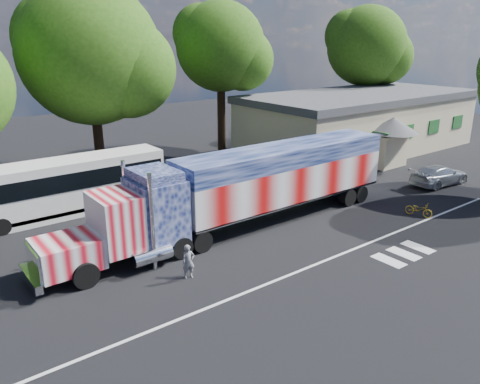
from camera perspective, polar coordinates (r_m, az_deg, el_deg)
ground at (r=24.09m, az=4.37°, el=-6.08°), size 100.00×100.00×0.00m
lane_markings at (r=22.92m, az=13.96°, el=-7.93°), size 30.00×2.67×0.01m
semi_truck at (r=25.17m, az=1.07°, el=0.68°), size 21.02×3.32×4.48m
coach_bus at (r=29.23m, az=-19.90°, el=0.79°), size 11.10×2.58×3.23m
hall_building at (r=44.62m, az=14.46°, el=8.32°), size 22.40×12.80×5.20m
parked_car at (r=35.91m, az=23.11°, el=1.93°), size 4.97×2.40×1.40m
woman at (r=20.44m, az=-6.31°, el=-8.44°), size 0.62×0.48×1.53m
bicycle at (r=29.16m, az=20.96°, el=-2.00°), size 0.93×1.65×0.82m
tree_ne_a at (r=41.31m, az=-2.20°, el=17.21°), size 7.89×7.52×12.96m
tree_n_mid at (r=35.30m, az=-17.48°, el=15.69°), size 10.30×9.81×13.76m
tree_far_ne at (r=52.56m, az=15.32°, el=16.72°), size 8.56×8.15×13.16m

